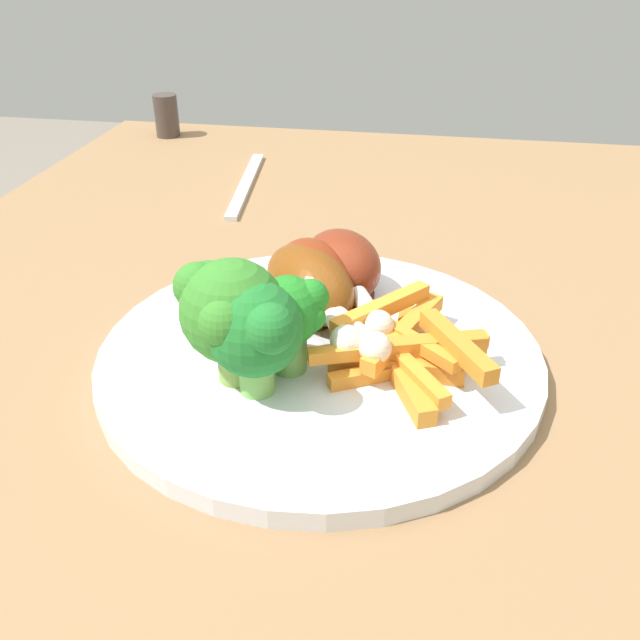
{
  "coord_description": "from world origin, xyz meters",
  "views": [
    {
      "loc": [
        -0.39,
        -0.08,
        0.96
      ],
      "look_at": [
        -0.04,
        -0.01,
        0.75
      ],
      "focal_mm": 38.29,
      "sensor_mm": 36.0,
      "label": 1
    }
  ],
  "objects_px": {
    "pepper_shaker": "(166,116)",
    "dining_table": "(311,459)",
    "broccoli_floret_back": "(288,314)",
    "chicken_drumstick_near": "(307,285)",
    "broccoli_floret_front": "(227,309)",
    "dinner_plate": "(320,355)",
    "fork": "(246,184)",
    "broccoli_floret_middle": "(257,330)",
    "chicken_drumstick_far": "(343,269)",
    "chicken_drumstick_extra": "(316,281)",
    "carrot_fries_pile": "(405,348)"
  },
  "relations": [
    {
      "from": "pepper_shaker",
      "to": "dining_table",
      "type": "bearing_deg",
      "value": -148.25
    },
    {
      "from": "broccoli_floret_back",
      "to": "chicken_drumstick_near",
      "type": "xyz_separation_m",
      "value": [
        0.06,
        0.0,
        -0.01
      ]
    },
    {
      "from": "broccoli_floret_front",
      "to": "pepper_shaker",
      "type": "distance_m",
      "value": 0.56
    },
    {
      "from": "dining_table",
      "to": "chicken_drumstick_near",
      "type": "bearing_deg",
      "value": 124.94
    },
    {
      "from": "dining_table",
      "to": "chicken_drumstick_near",
      "type": "xyz_separation_m",
      "value": [
        -0.0,
        0.0,
        0.15
      ]
    },
    {
      "from": "dinner_plate",
      "to": "fork",
      "type": "bearing_deg",
      "value": 23.48
    },
    {
      "from": "fork",
      "to": "broccoli_floret_middle",
      "type": "bearing_deg",
      "value": -169.93
    },
    {
      "from": "broccoli_floret_front",
      "to": "chicken_drumstick_far",
      "type": "relative_size",
      "value": 0.6
    },
    {
      "from": "chicken_drumstick_near",
      "to": "chicken_drumstick_far",
      "type": "relative_size",
      "value": 1.0
    },
    {
      "from": "dinner_plate",
      "to": "pepper_shaker",
      "type": "relative_size",
      "value": 5.36
    },
    {
      "from": "broccoli_floret_middle",
      "to": "chicken_drumstick_extra",
      "type": "relative_size",
      "value": 0.54
    },
    {
      "from": "broccoli_floret_middle",
      "to": "carrot_fries_pile",
      "type": "xyz_separation_m",
      "value": [
        0.04,
        -0.08,
        -0.03
      ]
    },
    {
      "from": "carrot_fries_pile",
      "to": "chicken_drumstick_near",
      "type": "distance_m",
      "value": 0.08
    },
    {
      "from": "chicken_drumstick_extra",
      "to": "fork",
      "type": "relative_size",
      "value": 0.66
    },
    {
      "from": "dinner_plate",
      "to": "carrot_fries_pile",
      "type": "relative_size",
      "value": 2.15
    },
    {
      "from": "dinner_plate",
      "to": "broccoli_floret_back",
      "type": "bearing_deg",
      "value": 150.85
    },
    {
      "from": "pepper_shaker",
      "to": "broccoli_floret_front",
      "type": "bearing_deg",
      "value": -155.17
    },
    {
      "from": "dining_table",
      "to": "broccoli_floret_back",
      "type": "xyz_separation_m",
      "value": [
        -0.06,
        0.0,
        0.17
      ]
    },
    {
      "from": "broccoli_floret_front",
      "to": "pepper_shaker",
      "type": "relative_size",
      "value": 1.45
    },
    {
      "from": "chicken_drumstick_near",
      "to": "pepper_shaker",
      "type": "height_order",
      "value": "chicken_drumstick_near"
    },
    {
      "from": "broccoli_floret_front",
      "to": "chicken_drumstick_near",
      "type": "xyz_separation_m",
      "value": [
        0.08,
        -0.03,
        -0.02
      ]
    },
    {
      "from": "chicken_drumstick_near",
      "to": "broccoli_floret_front",
      "type": "bearing_deg",
      "value": 158.87
    },
    {
      "from": "dinner_plate",
      "to": "fork",
      "type": "height_order",
      "value": "dinner_plate"
    },
    {
      "from": "carrot_fries_pile",
      "to": "pepper_shaker",
      "type": "xyz_separation_m",
      "value": [
        0.48,
        0.33,
        0.0
      ]
    },
    {
      "from": "dinner_plate",
      "to": "pepper_shaker",
      "type": "distance_m",
      "value": 0.55
    },
    {
      "from": "broccoli_floret_middle",
      "to": "carrot_fries_pile",
      "type": "height_order",
      "value": "broccoli_floret_middle"
    },
    {
      "from": "broccoli_floret_middle",
      "to": "chicken_drumstick_far",
      "type": "height_order",
      "value": "broccoli_floret_middle"
    },
    {
      "from": "broccoli_floret_front",
      "to": "chicken_drumstick_far",
      "type": "distance_m",
      "value": 0.12
    },
    {
      "from": "carrot_fries_pile",
      "to": "broccoli_floret_front",
      "type": "bearing_deg",
      "value": 106.31
    },
    {
      "from": "dinner_plate",
      "to": "broccoli_floret_back",
      "type": "relative_size",
      "value": 4.59
    },
    {
      "from": "broccoli_floret_front",
      "to": "chicken_drumstick_far",
      "type": "height_order",
      "value": "broccoli_floret_front"
    },
    {
      "from": "chicken_drumstick_extra",
      "to": "fork",
      "type": "distance_m",
      "value": 0.29
    },
    {
      "from": "dinner_plate",
      "to": "fork",
      "type": "distance_m",
      "value": 0.33
    },
    {
      "from": "dining_table",
      "to": "pepper_shaker",
      "type": "xyz_separation_m",
      "value": [
        0.43,
        0.27,
        0.14
      ]
    },
    {
      "from": "broccoli_floret_front",
      "to": "carrot_fries_pile",
      "type": "xyz_separation_m",
      "value": [
        0.03,
        -0.1,
        -0.03
      ]
    },
    {
      "from": "broccoli_floret_front",
      "to": "broccoli_floret_back",
      "type": "xyz_separation_m",
      "value": [
        0.01,
        -0.03,
        -0.01
      ]
    },
    {
      "from": "dining_table",
      "to": "pepper_shaker",
      "type": "height_order",
      "value": "pepper_shaker"
    },
    {
      "from": "chicken_drumstick_far",
      "to": "pepper_shaker",
      "type": "relative_size",
      "value": 2.42
    },
    {
      "from": "broccoli_floret_back",
      "to": "fork",
      "type": "distance_m",
      "value": 0.36
    },
    {
      "from": "broccoli_floret_middle",
      "to": "carrot_fries_pile",
      "type": "relative_size",
      "value": 0.53
    },
    {
      "from": "pepper_shaker",
      "to": "carrot_fries_pile",
      "type": "bearing_deg",
      "value": -145.17
    },
    {
      "from": "dinner_plate",
      "to": "chicken_drumstick_far",
      "type": "bearing_deg",
      "value": -3.99
    },
    {
      "from": "dinner_plate",
      "to": "broccoli_floret_front",
      "type": "bearing_deg",
      "value": 131.1
    },
    {
      "from": "dining_table",
      "to": "chicken_drumstick_near",
      "type": "distance_m",
      "value": 0.15
    },
    {
      "from": "dining_table",
      "to": "pepper_shaker",
      "type": "relative_size",
      "value": 19.09
    },
    {
      "from": "fork",
      "to": "pepper_shaker",
      "type": "bearing_deg",
      "value": 35.46
    },
    {
      "from": "chicken_drumstick_near",
      "to": "fork",
      "type": "height_order",
      "value": "chicken_drumstick_near"
    },
    {
      "from": "broccoli_floret_front",
      "to": "chicken_drumstick_far",
      "type": "bearing_deg",
      "value": -25.27
    },
    {
      "from": "chicken_drumstick_near",
      "to": "broccoli_floret_back",
      "type": "bearing_deg",
      "value": -178.73
    },
    {
      "from": "chicken_drumstick_extra",
      "to": "carrot_fries_pile",
      "type": "bearing_deg",
      "value": -130.39
    }
  ]
}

